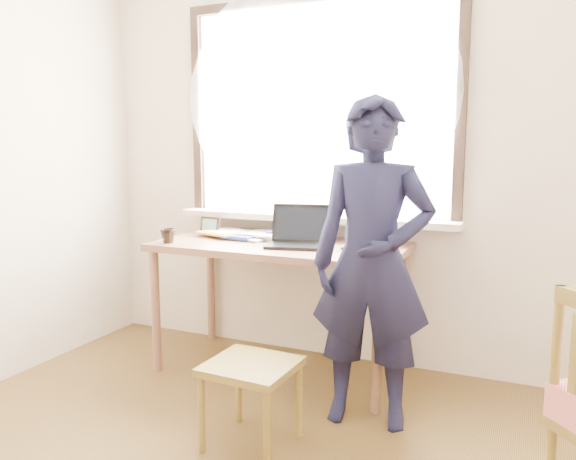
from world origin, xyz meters
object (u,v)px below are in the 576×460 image
at_px(laptop, 299,236).
at_px(mug_dark, 168,236).
at_px(person, 372,263).
at_px(work_chair, 251,376).
at_px(mug_white, 284,230).
at_px(desk, 280,257).

xyz_separation_m(laptop, mug_dark, (-0.76, -0.24, -0.01)).
bearing_deg(person, work_chair, -141.91).
bearing_deg(mug_dark, work_chair, -34.33).
relative_size(mug_white, mug_dark, 1.29).
height_order(mug_white, mug_dark, mug_white).
xyz_separation_m(mug_white, work_chair, (0.32, -1.08, -0.51)).
bearing_deg(desk, laptop, -12.93).
distance_m(desk, person, 0.80).
distance_m(mug_dark, work_chair, 1.17).
height_order(laptop, mug_dark, laptop).
height_order(mug_white, work_chair, mug_white).
xyz_separation_m(laptop, mug_white, (-0.21, 0.25, -0.01)).
xyz_separation_m(desk, person, (0.68, -0.40, 0.09)).
height_order(mug_dark, person, person).
bearing_deg(work_chair, desk, 106.05).
relative_size(desk, person, 0.92).
height_order(laptop, work_chair, laptop).
relative_size(desk, work_chair, 3.67).
bearing_deg(work_chair, laptop, 97.78).
distance_m(desk, work_chair, 0.98).
xyz_separation_m(desk, work_chair, (0.25, -0.86, -0.38)).
relative_size(mug_dark, person, 0.06).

